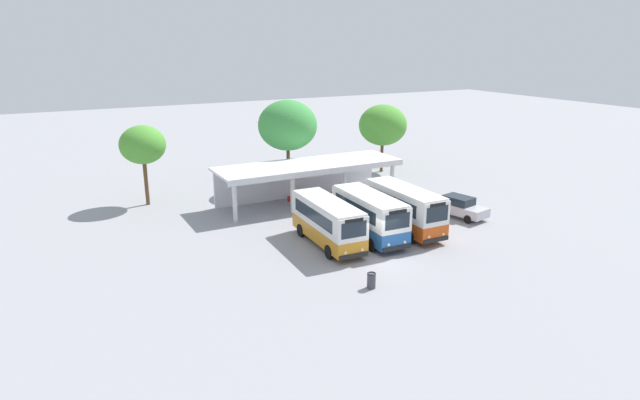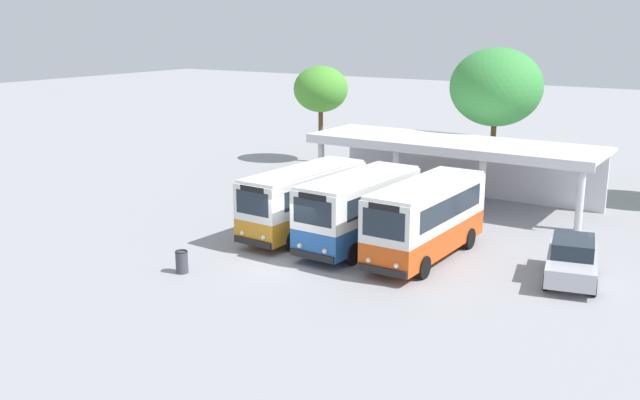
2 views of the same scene
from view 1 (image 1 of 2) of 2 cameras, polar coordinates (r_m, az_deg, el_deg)
name	(u,v)px [view 1 (image 1 of 2)]	position (r m, az deg, el deg)	size (l,w,h in m)	color
ground_plane	(382,259)	(34.24, 6.62, -6.26)	(180.00, 180.00, 0.00)	#939399
city_bus_nearest_orange	(328,221)	(35.81, 0.83, -2.21)	(2.46, 7.39, 3.05)	black
city_bus_second_in_row	(369,214)	(37.05, 5.24, -1.54)	(2.53, 7.08, 3.16)	black
city_bus_middle_cream	(404,207)	(38.86, 8.92, -0.77)	(2.34, 7.41, 3.20)	black
parked_car_flank	(460,207)	(43.11, 14.58, -0.68)	(2.64, 4.49, 1.62)	black
terminal_canopy	(306,171)	(45.49, -1.53, 3.04)	(15.65, 4.85, 3.40)	silver
waiting_chair_end_by_column	(290,200)	(44.57, -3.15, 0.00)	(0.45, 0.45, 0.86)	slate
waiting_chair_second_from_end	(298,199)	(44.81, -2.35, 0.10)	(0.45, 0.45, 0.86)	slate
waiting_chair_middle_seat	(305,198)	(45.16, -1.63, 0.24)	(0.45, 0.45, 0.86)	slate
waiting_chair_fourth_seat	(312,197)	(45.48, -0.89, 0.36)	(0.45, 0.45, 0.86)	slate
waiting_chair_fifth_seat	(319,196)	(45.67, -0.08, 0.43)	(0.45, 0.45, 0.86)	slate
roadside_tree_behind_canopy	(288,125)	(48.98, -3.45, 7.89)	(5.33, 5.33, 8.13)	brown
roadside_tree_east_of_canopy	(383,125)	(55.99, 6.66, 7.88)	(4.91, 4.91, 6.96)	brown
roadside_tree_west_of_canopy	(143,145)	(46.22, -18.27, 5.55)	(3.71, 3.71, 6.65)	brown
litter_bin_apron	(371,280)	(30.25, 5.46, -8.47)	(0.49, 0.49, 0.90)	#3F3F47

